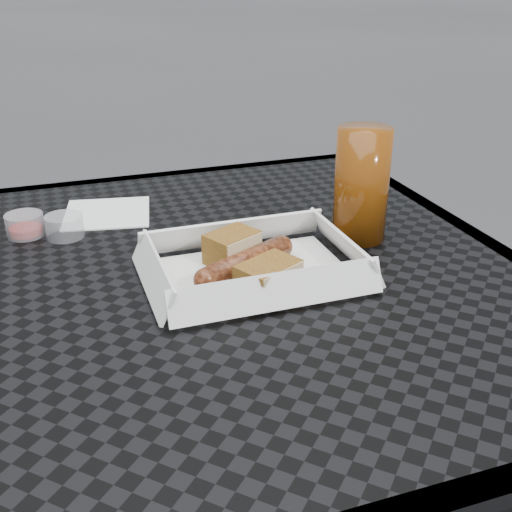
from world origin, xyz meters
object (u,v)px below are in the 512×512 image
(patio_table, at_px, (199,330))
(drink_glass, at_px, (362,185))
(bratwurst, at_px, (246,263))
(food_tray, at_px, (253,274))

(patio_table, height_order, drink_glass, drink_glass)
(patio_table, height_order, bratwurst, bratwurst)
(patio_table, distance_m, drink_glass, 0.28)
(bratwurst, relative_size, drink_glass, 0.93)
(bratwurst, bearing_deg, food_tray, -5.14)
(bratwurst, bearing_deg, drink_glass, 18.41)
(food_tray, distance_m, drink_glass, 0.19)
(patio_table, relative_size, food_tray, 3.64)
(food_tray, relative_size, bratwurst, 1.59)
(patio_table, bearing_deg, drink_glass, 9.18)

